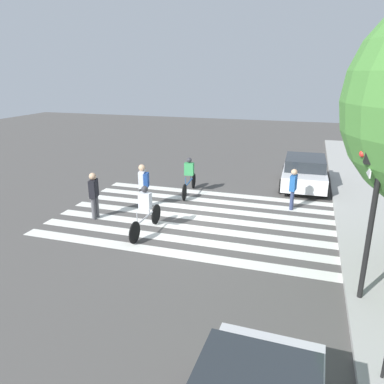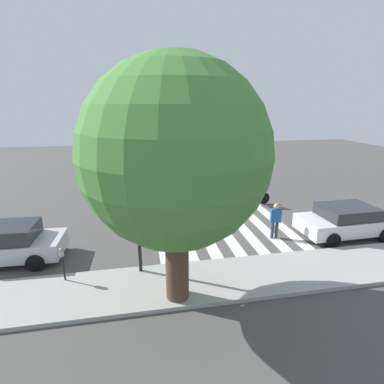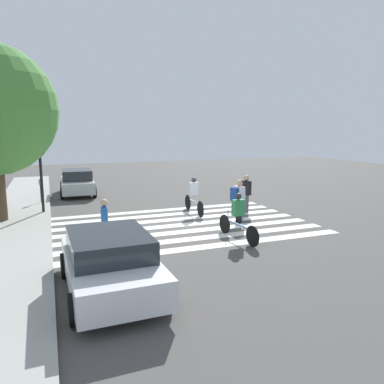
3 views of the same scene
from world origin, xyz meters
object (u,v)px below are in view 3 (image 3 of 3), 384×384
at_px(car_parked_dark_suv, 77,182).
at_px(pedestrian_adult_tall_backpack, 246,191).
at_px(traffic_light, 42,146).
at_px(car_parked_silver_sedan, 110,261).
at_px(cyclist_near_curb, 238,215).
at_px(cyclist_mid_street, 194,195).
at_px(pedestrian_adult_yellow_jacket, 238,198).
at_px(parking_meter, 40,185).
at_px(pedestrian_child_with_backpack, 105,221).

bearing_deg(car_parked_dark_suv, pedestrian_adult_tall_backpack, -136.40).
relative_size(traffic_light, car_parked_silver_sedan, 1.04).
distance_m(cyclist_near_curb, cyclist_mid_street, 4.44).
relative_size(traffic_light, pedestrian_adult_tall_backpack, 2.53).
xyz_separation_m(pedestrian_adult_yellow_jacket, cyclist_mid_street, (2.22, 1.09, -0.16)).
xyz_separation_m(parking_meter, car_parked_dark_suv, (2.45, -1.96, -0.24)).
height_order(traffic_light, parking_meter, traffic_light).
height_order(traffic_light, pedestrian_child_with_backpack, traffic_light).
height_order(traffic_light, cyclist_near_curb, traffic_light).
xyz_separation_m(traffic_light, pedestrian_adult_yellow_jacket, (-4.37, -7.39, -2.05)).
relative_size(cyclist_near_curb, car_parked_silver_sedan, 0.59).
bearing_deg(pedestrian_adult_yellow_jacket, pedestrian_child_with_backpack, -87.64).
xyz_separation_m(cyclist_mid_street, car_parked_dark_suv, (7.11, 4.59, -0.12)).
relative_size(pedestrian_child_with_backpack, pedestrian_adult_yellow_jacket, 0.92).
height_order(parking_meter, car_parked_silver_sedan, car_parked_silver_sedan).
relative_size(parking_meter, cyclist_mid_street, 0.56).
distance_m(pedestrian_adult_yellow_jacket, pedestrian_adult_tall_backpack, 2.00).
bearing_deg(car_parked_dark_suv, traffic_light, 162.81).
distance_m(pedestrian_child_with_backpack, car_parked_silver_sedan, 3.30).
distance_m(pedestrian_child_with_backpack, car_parked_dark_suv, 10.95).
xyz_separation_m(traffic_light, parking_meter, (2.52, 0.24, -2.09)).
bearing_deg(car_parked_dark_suv, cyclist_mid_street, -145.27).
height_order(pedestrian_adult_tall_backpack, car_parked_silver_sedan, pedestrian_adult_tall_backpack).
xyz_separation_m(pedestrian_adult_yellow_jacket, car_parked_silver_sedan, (-4.88, 5.98, -0.30)).
bearing_deg(traffic_light, cyclist_near_curb, -136.67).
xyz_separation_m(traffic_light, cyclist_mid_street, (-2.15, -6.31, -2.21)).
xyz_separation_m(cyclist_near_curb, car_parked_silver_sedan, (-2.67, 4.80, -0.14)).
xyz_separation_m(traffic_light, pedestrian_child_with_backpack, (-5.98, -1.77, -2.16)).
bearing_deg(pedestrian_adult_yellow_jacket, car_parked_dark_suv, -162.31).
height_order(car_parked_silver_sedan, car_parked_dark_suv, car_parked_dark_suv).
xyz_separation_m(pedestrian_adult_yellow_jacket, car_parked_dark_suv, (9.34, 5.67, -0.28)).
distance_m(traffic_light, parking_meter, 3.28).
relative_size(car_parked_silver_sedan, car_parked_dark_suv, 1.02).
height_order(parking_meter, pedestrian_adult_tall_backpack, pedestrian_adult_tall_backpack).
bearing_deg(car_parked_silver_sedan, pedestrian_adult_tall_backpack, -49.46).
xyz_separation_m(traffic_light, car_parked_silver_sedan, (-9.25, -1.41, -2.35)).
relative_size(parking_meter, car_parked_silver_sedan, 0.31).
relative_size(traffic_light, pedestrian_adult_yellow_jacket, 2.49).
xyz_separation_m(pedestrian_child_with_backpack, cyclist_near_curb, (-0.61, -4.45, -0.05)).
height_order(pedestrian_adult_yellow_jacket, pedestrian_adult_tall_backpack, pedestrian_adult_yellow_jacket).
xyz_separation_m(pedestrian_child_with_backpack, car_parked_dark_suv, (10.94, 0.05, -0.17)).
bearing_deg(car_parked_silver_sedan, pedestrian_child_with_backpack, -7.44).
relative_size(pedestrian_child_with_backpack, car_parked_silver_sedan, 0.39).
distance_m(traffic_light, cyclist_mid_street, 7.02).
bearing_deg(pedestrian_adult_yellow_jacket, cyclist_near_curb, -41.60).
relative_size(traffic_light, cyclist_mid_street, 1.84).
xyz_separation_m(traffic_light, car_parked_dark_suv, (4.97, -1.72, -2.33)).
distance_m(parking_meter, cyclist_mid_street, 8.04).
bearing_deg(parking_meter, car_parked_silver_sedan, -172.00).
bearing_deg(pedestrian_adult_yellow_jacket, traffic_light, -134.18).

